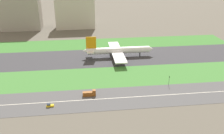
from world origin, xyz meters
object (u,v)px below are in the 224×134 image
(airliner, at_px, (117,50))
(car_0, at_px, (50,105))
(hangar_building, at_px, (75,12))
(fuel_tank_west, at_px, (86,15))
(traffic_light, at_px, (169,80))
(terminal_building, at_px, (20,8))
(truck_0, at_px, (90,94))

(airliner, relative_size, car_0, 14.77)
(hangar_building, height_order, fuel_tank_west, hangar_building)
(traffic_light, height_order, terminal_building, terminal_building)
(airliner, relative_size, truck_0, 7.74)
(traffic_light, bearing_deg, airliner, 115.24)
(truck_0, distance_m, hangar_building, 183.27)
(truck_0, distance_m, terminal_building, 199.90)
(airliner, distance_m, terminal_building, 157.26)
(terminal_building, bearing_deg, truck_0, -66.61)
(traffic_light, distance_m, fuel_tank_west, 225.33)
(car_0, bearing_deg, truck_0, -157.68)
(car_0, distance_m, fuel_tank_west, 238.67)
(truck_0, bearing_deg, terminal_building, 113.39)
(terminal_building, bearing_deg, hangar_building, 0.00)
(airliner, distance_m, hangar_building, 121.14)
(traffic_light, xyz_separation_m, hangar_building, (-66.79, 174.01, 15.90))
(car_0, height_order, hangar_building, hangar_building)
(airliner, relative_size, hangar_building, 1.32)
(truck_0, bearing_deg, hangar_building, 93.43)
(truck_0, distance_m, traffic_light, 56.52)
(car_0, relative_size, terminal_building, 0.08)
(airliner, xyz_separation_m, traffic_light, (28.29, -60.01, -1.94))
(car_0, xyz_separation_m, truck_0, (24.36, 10.00, 0.75))
(fuel_tank_west, bearing_deg, terminal_building, -151.16)
(airliner, xyz_separation_m, car_0, (-51.97, -78.00, -5.31))
(truck_0, relative_size, traffic_light, 1.17)
(airliner, relative_size, fuel_tank_west, 3.68)
(truck_0, height_order, hangar_building, hangar_building)
(truck_0, height_order, fuel_tank_west, fuel_tank_west)
(terminal_building, bearing_deg, fuel_tank_west, 28.84)
(traffic_light, bearing_deg, hangar_building, 111.00)
(truck_0, height_order, traffic_light, traffic_light)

